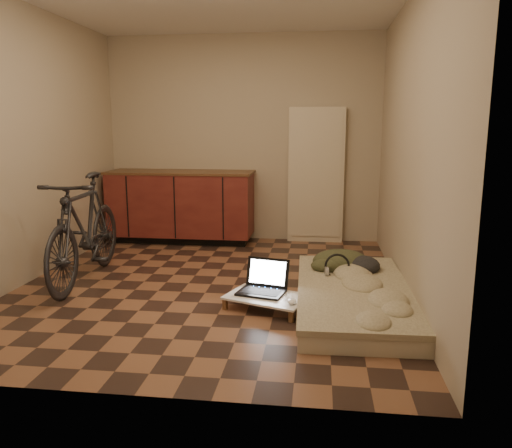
# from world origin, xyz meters

# --- Properties ---
(room_shell) EXTENTS (3.50, 4.00, 2.60)m
(room_shell) POSITION_xyz_m (0.00, 0.00, 1.30)
(room_shell) COLOR brown
(room_shell) RESTS_ON ground
(cabinets) EXTENTS (1.84, 0.62, 0.91)m
(cabinets) POSITION_xyz_m (-0.75, 1.70, 0.47)
(cabinets) COLOR black
(cabinets) RESTS_ON ground
(appliance_panel) EXTENTS (0.70, 0.10, 1.70)m
(appliance_panel) POSITION_xyz_m (0.95, 1.94, 0.85)
(appliance_panel) COLOR beige
(appliance_panel) RESTS_ON ground
(bicycle) EXTENTS (0.65, 1.78, 1.13)m
(bicycle) POSITION_xyz_m (-1.20, -0.05, 0.57)
(bicycle) COLOR black
(bicycle) RESTS_ON ground
(futon) EXTENTS (0.98, 1.95, 0.17)m
(futon) POSITION_xyz_m (1.30, -0.40, 0.08)
(futon) COLOR beige
(futon) RESTS_ON ground
(clothing_pile) EXTENTS (0.57, 0.48, 0.22)m
(clothing_pile) POSITION_xyz_m (1.26, 0.18, 0.28)
(clothing_pile) COLOR #33361F
(clothing_pile) RESTS_ON futon
(headphones) EXTENTS (0.29, 0.27, 0.17)m
(headphones) POSITION_xyz_m (1.17, -0.08, 0.25)
(headphones) COLOR black
(headphones) RESTS_ON futon
(lap_desk) EXTENTS (0.75, 0.61, 0.11)m
(lap_desk) POSITION_xyz_m (0.59, -0.56, 0.09)
(lap_desk) COLOR brown
(lap_desk) RESTS_ON ground
(laptop) EXTENTS (0.44, 0.41, 0.26)m
(laptop) POSITION_xyz_m (0.55, -0.46, 0.16)
(laptop) COLOR black
(laptop) RESTS_ON lap_desk
(mouse) EXTENTS (0.08, 0.12, 0.04)m
(mouse) POSITION_xyz_m (0.80, -0.72, 0.13)
(mouse) COLOR white
(mouse) RESTS_ON lap_desk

